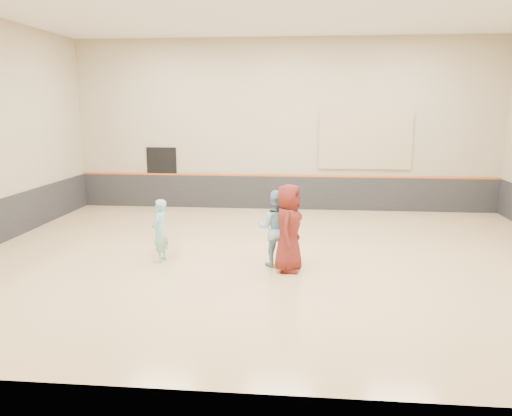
# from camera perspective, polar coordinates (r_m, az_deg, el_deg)

# --- Properties ---
(room) EXTENTS (15.04, 12.04, 6.22)m
(room) POSITION_cam_1_polar(r_m,az_deg,el_deg) (12.16, 2.12, -1.97)
(room) COLOR tan
(room) RESTS_ON ground
(wainscot_back) EXTENTS (14.90, 0.04, 1.20)m
(wainscot_back) POSITION_cam_1_polar(r_m,az_deg,el_deg) (18.05, 3.25, 1.76)
(wainscot_back) COLOR #232326
(wainscot_back) RESTS_ON floor
(accent_stripe) EXTENTS (14.90, 0.03, 0.06)m
(accent_stripe) POSITION_cam_1_polar(r_m,az_deg,el_deg) (17.94, 3.27, 3.70)
(accent_stripe) COLOR #D85914
(accent_stripe) RESTS_ON wall_back
(acoustic_panel) EXTENTS (3.20, 0.08, 2.00)m
(acoustic_panel) POSITION_cam_1_polar(r_m,az_deg,el_deg) (17.92, 12.38, 7.56)
(acoustic_panel) COLOR tan
(acoustic_panel) RESTS_ON wall_back
(doorway) EXTENTS (1.10, 0.05, 2.20)m
(doorway) POSITION_cam_1_polar(r_m,az_deg,el_deg) (18.70, -10.67, 3.47)
(doorway) COLOR black
(doorway) RESTS_ON floor
(girl) EXTENTS (0.39, 0.57, 1.51)m
(girl) POSITION_cam_1_polar(r_m,az_deg,el_deg) (12.06, -10.95, -2.57)
(girl) COLOR #78D1CA
(girl) RESTS_ON floor
(instructor) EXTENTS (0.92, 0.74, 1.79)m
(instructor) POSITION_cam_1_polar(r_m,az_deg,el_deg) (11.50, 2.25, -2.34)
(instructor) COLOR #80AEC7
(instructor) RESTS_ON floor
(young_man) EXTENTS (0.79, 1.06, 1.98)m
(young_man) POSITION_cam_1_polar(r_m,az_deg,el_deg) (11.14, 3.75, -2.30)
(young_man) COLOR maroon
(young_man) RESTS_ON floor
(held_racket) EXTENTS (0.45, 0.45, 0.64)m
(held_racket) POSITION_cam_1_polar(r_m,az_deg,el_deg) (11.19, 3.41, -4.84)
(held_racket) COLOR #D4E732
(held_racket) RESTS_ON instructor
(spare_racket) EXTENTS (0.72, 0.72, 0.13)m
(spare_racket) POSITION_cam_1_polar(r_m,az_deg,el_deg) (13.39, 4.22, -4.04)
(spare_racket) COLOR #BCCE2D
(spare_racket) RESTS_ON floor
(ball_under_racket) EXTENTS (0.07, 0.07, 0.07)m
(ball_under_racket) POSITION_cam_1_polar(r_m,az_deg,el_deg) (11.60, 2.09, -6.63)
(ball_under_racket) COLOR yellow
(ball_under_racket) RESTS_ON floor
(ball_in_hand) EXTENTS (0.07, 0.07, 0.07)m
(ball_in_hand) POSITION_cam_1_polar(r_m,az_deg,el_deg) (10.98, 4.97, -1.52)
(ball_in_hand) COLOR #C9E735
(ball_in_hand) RESTS_ON young_man
(ball_beside_spare) EXTENTS (0.07, 0.07, 0.07)m
(ball_beside_spare) POSITION_cam_1_polar(r_m,az_deg,el_deg) (16.18, 1.62, -1.41)
(ball_beside_spare) COLOR #C5D431
(ball_beside_spare) RESTS_ON floor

